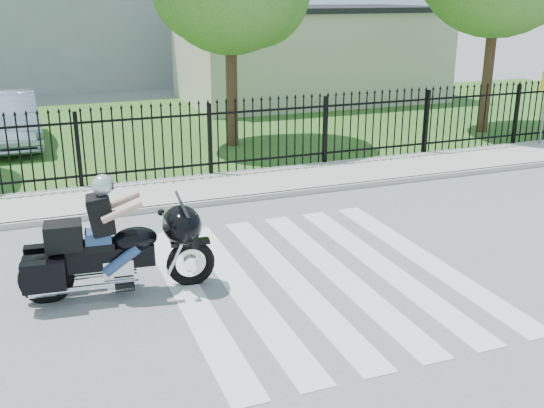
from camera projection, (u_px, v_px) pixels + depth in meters
name	position (u px, v px, depth m)	size (l,w,h in m)	color
ground	(315.00, 277.00, 9.98)	(120.00, 120.00, 0.00)	slate
crosswalk	(315.00, 277.00, 9.98)	(5.00, 5.50, 0.01)	silver
sidewalk	(223.00, 187.00, 14.39)	(40.00, 2.00, 0.12)	#ADAAA3
curb	(237.00, 200.00, 13.51)	(40.00, 0.12, 0.12)	#ADAAA3
grass_strip	(161.00, 130.00, 20.61)	(40.00, 12.00, 0.02)	#2C5B1F
iron_fence	(210.00, 141.00, 15.01)	(26.00, 0.04, 1.80)	black
building_low	(309.00, 56.00, 25.97)	(10.00, 6.00, 3.50)	#BEB79E
building_low_roof	(310.00, 9.00, 25.38)	(10.20, 6.20, 0.20)	black
motorcycle_rider	(112.00, 245.00, 9.21)	(2.84, 1.03, 1.88)	black
parked_car	(8.00, 119.00, 18.24)	(1.60, 4.59, 1.51)	#909FB6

